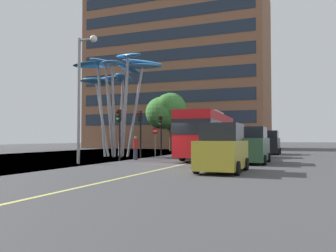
{
  "coord_description": "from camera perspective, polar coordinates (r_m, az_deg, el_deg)",
  "views": [
    {
      "loc": [
        7.8,
        -18.75,
        1.57
      ],
      "look_at": [
        -1.79,
        6.06,
        2.5
      ],
      "focal_mm": 36.88,
      "sensor_mm": 36.0,
      "label": 1
    }
  ],
  "objects": [
    {
      "name": "traffic_light_opposite",
      "position": [
        39.73,
        4.51,
        -0.74
      ],
      "size": [
        0.28,
        0.42,
        3.35
      ],
      "color": "black",
      "rests_on": "ground"
    },
    {
      "name": "car_parked_mid",
      "position": [
        22.15,
        13.61,
        -3.24
      ],
      "size": [
        2.05,
        4.49,
        2.26
      ],
      "color": "#2D5138",
      "rests_on": "ground"
    },
    {
      "name": "car_parked_far",
      "position": [
        29.14,
        14.29,
        -2.96
      ],
      "size": [
        1.99,
        4.11,
        2.24
      ],
      "color": "black",
      "rests_on": "ground"
    },
    {
      "name": "traffic_light_kerb_near",
      "position": [
        23.67,
        -8.11,
        0.39
      ],
      "size": [
        0.28,
        0.42,
        3.51
      ],
      "color": "black",
      "rests_on": "ground"
    },
    {
      "name": "traffic_light_island_mid",
      "position": [
        30.05,
        -1.22,
        -0.21
      ],
      "size": [
        0.28,
        0.42,
        3.46
      ],
      "color": "black",
      "rests_on": "ground"
    },
    {
      "name": "red_bus",
      "position": [
        26.36,
        6.67,
        -1.15
      ],
      "size": [
        3.16,
        11.3,
        3.58
      ],
      "color": "red",
      "rests_on": "ground"
    },
    {
      "name": "no_entry_sign",
      "position": [
        30.51,
        -2.12,
        -1.83
      ],
      "size": [
        0.6,
        0.12,
        2.49
      ],
      "color": "gray",
      "rests_on": "ground"
    },
    {
      "name": "tree_pavement_far",
      "position": [
        49.73,
        0.07,
        1.5
      ],
      "size": [
        4.93,
        3.96,
        6.9
      ],
      "color": "brown",
      "rests_on": "ground"
    },
    {
      "name": "car_parked_near",
      "position": [
        16.19,
        8.99,
        -3.83
      ],
      "size": [
        1.99,
        4.04,
        2.25
      ],
      "color": "gold",
      "rests_on": "ground"
    },
    {
      "name": "traffic_light_kerb_far",
      "position": [
        27.14,
        -4.63,
        0.36
      ],
      "size": [
        0.28,
        0.42,
        3.71
      ],
      "color": "black",
      "rests_on": "ground"
    },
    {
      "name": "tree_pavement_near",
      "position": [
        41.75,
        -0.1,
        2.66
      ],
      "size": [
        5.04,
        4.05,
        7.06
      ],
      "color": "brown",
      "rests_on": "ground"
    },
    {
      "name": "ground",
      "position": [
        20.66,
        -3.35,
        -6.49
      ],
      "size": [
        120.0,
        240.0,
        0.1
      ],
      "color": "#424244"
    },
    {
      "name": "leaf_sculpture",
      "position": [
        30.08,
        -8.29,
        8.18
      ],
      "size": [
        7.86,
        7.66,
        8.72
      ],
      "color": "#9EA0A5",
      "rests_on": "ground"
    },
    {
      "name": "pedestrian",
      "position": [
        24.74,
        -5.4,
        -3.67
      ],
      "size": [
        0.34,
        0.34,
        1.69
      ],
      "color": "#2D3342",
      "rests_on": "ground"
    },
    {
      "name": "car_side_street",
      "position": [
        34.75,
        16.35,
        -2.74
      ],
      "size": [
        2.04,
        4.34,
        2.28
      ],
      "color": "black",
      "rests_on": "ground"
    },
    {
      "name": "street_lamp",
      "position": [
        21.95,
        -13.92,
        6.9
      ],
      "size": [
        1.34,
        0.44,
        7.84
      ],
      "color": "gray",
      "rests_on": "ground"
    },
    {
      "name": "backdrop_building",
      "position": [
        56.21,
        1.79,
        8.72
      ],
      "size": [
        27.61,
        13.59,
        24.05
      ],
      "color": "brown",
      "rests_on": "ground"
    }
  ]
}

